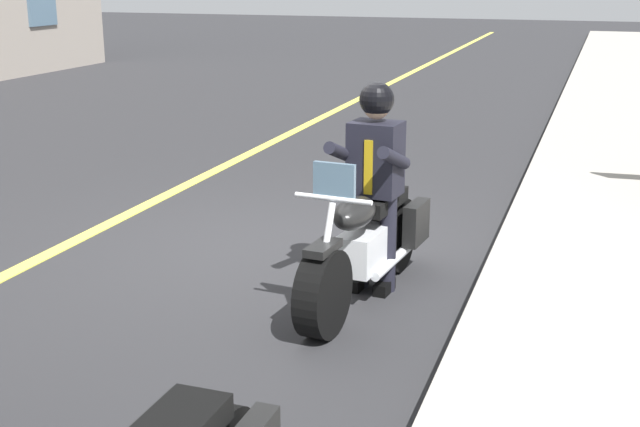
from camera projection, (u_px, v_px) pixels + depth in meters
ground_plane at (276, 251)px, 8.03m from camera, size 80.00×80.00×0.00m
lane_center_stripe at (95, 231)px, 8.65m from camera, size 60.00×0.16×0.01m
motorcycle_main at (366, 244)px, 6.80m from camera, size 2.22×0.72×1.26m
rider_main at (375, 169)px, 6.80m from camera, size 0.66×0.59×1.74m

